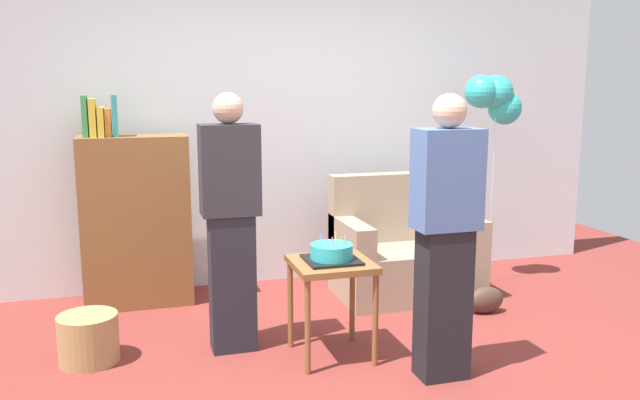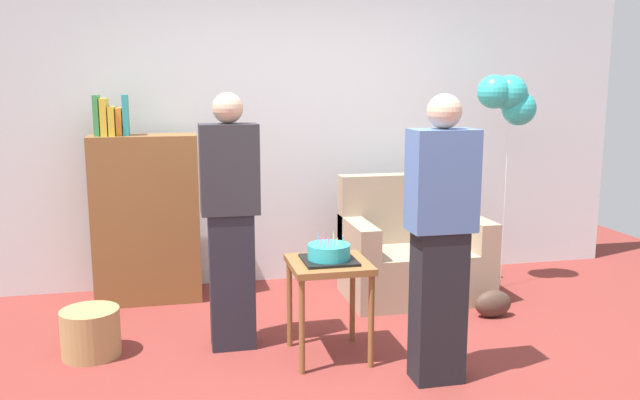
# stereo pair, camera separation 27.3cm
# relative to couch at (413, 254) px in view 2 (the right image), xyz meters

# --- Properties ---
(ground_plane) EXTENTS (8.00, 8.00, 0.00)m
(ground_plane) POSITION_rel_couch_xyz_m (-0.85, -1.33, -0.34)
(ground_plane) COLOR maroon
(wall_back) EXTENTS (6.00, 0.10, 2.70)m
(wall_back) POSITION_rel_couch_xyz_m (-0.85, 0.72, 1.01)
(wall_back) COLOR silver
(wall_back) RESTS_ON ground_plane
(couch) EXTENTS (1.10, 0.70, 0.96)m
(couch) POSITION_rel_couch_xyz_m (0.00, 0.00, 0.00)
(couch) COLOR gray
(couch) RESTS_ON ground_plane
(bookshelf) EXTENTS (0.80, 0.36, 1.60)m
(bookshelf) POSITION_rel_couch_xyz_m (-2.07, 0.35, 0.33)
(bookshelf) COLOR brown
(bookshelf) RESTS_ON ground_plane
(side_table) EXTENTS (0.48, 0.48, 0.61)m
(side_table) POSITION_rel_couch_xyz_m (-0.93, -1.02, 0.18)
(side_table) COLOR brown
(side_table) RESTS_ON ground_plane
(birthday_cake) EXTENTS (0.32, 0.32, 0.17)m
(birthday_cake) POSITION_rel_couch_xyz_m (-0.93, -1.02, 0.32)
(birthday_cake) COLOR black
(birthday_cake) RESTS_ON side_table
(person_blowing_candles) EXTENTS (0.36, 0.22, 1.63)m
(person_blowing_candles) POSITION_rel_couch_xyz_m (-1.50, -0.72, 0.49)
(person_blowing_candles) COLOR #23232D
(person_blowing_candles) RESTS_ON ground_plane
(person_holding_cake) EXTENTS (0.36, 0.22, 1.63)m
(person_holding_cake) POSITION_rel_couch_xyz_m (-0.40, -1.47, 0.49)
(person_holding_cake) COLOR black
(person_holding_cake) RESTS_ON ground_plane
(wicker_basket) EXTENTS (0.36, 0.36, 0.30)m
(wicker_basket) POSITION_rel_couch_xyz_m (-2.38, -0.69, -0.19)
(wicker_basket) COLOR #A88451
(wicker_basket) RESTS_ON ground_plane
(handbag) EXTENTS (0.28, 0.14, 0.20)m
(handbag) POSITION_rel_couch_xyz_m (0.40, -0.60, -0.24)
(handbag) COLOR #473328
(handbag) RESTS_ON ground_plane
(balloon_bunch) EXTENTS (0.50, 0.28, 1.76)m
(balloon_bunch) POSITION_rel_couch_xyz_m (0.80, 0.07, 1.23)
(balloon_bunch) COLOR silver
(balloon_bunch) RESTS_ON ground_plane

